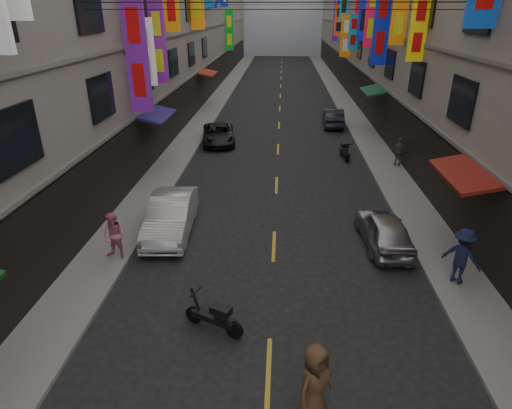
# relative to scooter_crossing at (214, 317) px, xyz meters

# --- Properties ---
(sidewalk_left) EXTENTS (2.00, 90.00, 0.12)m
(sidewalk_left) POSITION_rel_scooter_crossing_xyz_m (-4.50, 28.64, -0.38)
(sidewalk_left) COLOR slate
(sidewalk_left) RESTS_ON ground
(sidewalk_right) EXTENTS (2.00, 90.00, 0.12)m
(sidewalk_right) POSITION_rel_scooter_crossing_xyz_m (7.50, 28.64, -0.38)
(sidewalk_right) COLOR slate
(sidewalk_right) RESTS_ON ground
(street_awnings) EXTENTS (13.99, 35.20, 0.41)m
(street_awnings) POSITION_rel_scooter_crossing_xyz_m (0.24, 12.64, 2.56)
(street_awnings) COLOR #13471B
(street_awnings) RESTS_ON ground
(lane_markings) EXTENTS (0.12, 80.20, 0.01)m
(lane_markings) POSITION_rel_scooter_crossing_xyz_m (1.50, 25.64, -0.44)
(lane_markings) COLOR gold
(lane_markings) RESTS_ON ground
(scooter_crossing) EXTENTS (1.68, 0.91, 1.14)m
(scooter_crossing) POSITION_rel_scooter_crossing_xyz_m (0.00, 0.00, 0.00)
(scooter_crossing) COLOR black
(scooter_crossing) RESTS_ON ground
(scooter_far_right) EXTENTS (0.53, 1.80, 1.14)m
(scooter_far_right) POSITION_rel_scooter_crossing_xyz_m (5.39, 15.00, 0.00)
(scooter_far_right) COLOR black
(scooter_far_right) RESTS_ON ground
(car_left_mid) EXTENTS (1.82, 4.54, 1.47)m
(car_left_mid) POSITION_rel_scooter_crossing_xyz_m (-2.50, 5.48, 0.29)
(car_left_mid) COLOR silver
(car_left_mid) RESTS_ON ground
(car_left_far) EXTENTS (2.64, 4.56, 1.20)m
(car_left_far) POSITION_rel_scooter_crossing_xyz_m (-2.37, 17.72, 0.16)
(car_left_far) COLOR black
(car_left_far) RESTS_ON ground
(car_right_mid) EXTENTS (1.73, 3.82, 1.27)m
(car_right_mid) POSITION_rel_scooter_crossing_xyz_m (5.50, 4.94, 0.19)
(car_right_mid) COLOR #A6A6AB
(car_right_mid) RESTS_ON ground
(car_right_far) EXTENTS (1.54, 4.00, 1.30)m
(car_right_far) POSITION_rel_scooter_crossing_xyz_m (5.50, 22.66, 0.21)
(car_right_far) COLOR #25242C
(car_right_far) RESTS_ON ground
(pedestrian_lfar) EXTENTS (0.92, 0.73, 1.67)m
(pedestrian_lfar) POSITION_rel_scooter_crossing_xyz_m (-3.90, 3.34, 0.51)
(pedestrian_lfar) COLOR #D57192
(pedestrian_lfar) RESTS_ON sidewalk_left
(pedestrian_rnear) EXTENTS (1.30, 1.25, 1.85)m
(pedestrian_rnear) POSITION_rel_scooter_crossing_xyz_m (7.33, 2.56, 0.60)
(pedestrian_rnear) COLOR #141B39
(pedestrian_rnear) RESTS_ON sidewalk_right
(pedestrian_rfar) EXTENTS (0.93, 0.54, 1.56)m
(pedestrian_rfar) POSITION_rel_scooter_crossing_xyz_m (8.10, 13.64, 0.46)
(pedestrian_rfar) COLOR #555557
(pedestrian_rfar) RESTS_ON sidewalk_right
(pedestrian_crossing) EXTENTS (1.11, 1.13, 1.92)m
(pedestrian_crossing) POSITION_rel_scooter_crossing_xyz_m (2.48, -2.59, 0.52)
(pedestrian_crossing) COLOR #513520
(pedestrian_crossing) RESTS_ON ground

